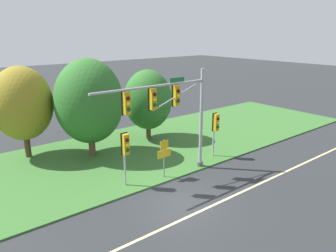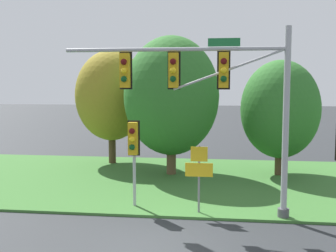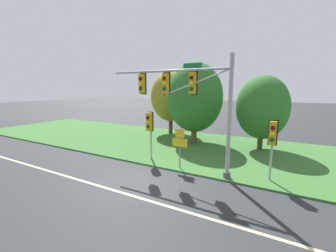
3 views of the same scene
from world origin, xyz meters
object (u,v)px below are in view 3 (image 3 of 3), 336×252
object	(u,v)px
tree_behind_signpost	(262,107)
tree_left_of_mast	(195,97)
route_sign_post	(180,143)
tree_nearest_road	(171,97)
traffic_signal_mast	(187,95)
pedestrian_signal_near_kerb	(150,125)
pedestrian_signal_further_along	(272,137)

from	to	relation	value
tree_behind_signpost	tree_left_of_mast	bearing A→B (deg)	-174.64
tree_left_of_mast	tree_behind_signpost	xyz separation A→B (m)	(5.50, 0.52, -0.68)
route_sign_post	tree_nearest_road	distance (m)	10.84
tree_nearest_road	tree_left_of_mast	world-z (taller)	tree_left_of_mast
traffic_signal_mast	route_sign_post	xyz separation A→B (m)	(-0.49, 0.15, -2.90)
pedestrian_signal_near_kerb	tree_left_of_mast	size ratio (longest dim) A/B	0.46
traffic_signal_mast	tree_nearest_road	bearing A→B (deg)	123.69
pedestrian_signal_further_along	tree_behind_signpost	distance (m)	6.66
pedestrian_signal_near_kerb	tree_behind_signpost	distance (m)	9.05
traffic_signal_mast	tree_left_of_mast	distance (m)	6.93
tree_nearest_road	route_sign_post	bearing A→B (deg)	-58.06
pedestrian_signal_near_kerb	traffic_signal_mast	bearing A→B (deg)	-10.67
tree_left_of_mast	pedestrian_signal_further_along	bearing A→B (deg)	-40.92
traffic_signal_mast	pedestrian_signal_further_along	bearing A→B (deg)	7.61
tree_left_of_mast	traffic_signal_mast	bearing A→B (deg)	-70.94
pedestrian_signal_further_along	route_sign_post	bearing A→B (deg)	-174.78
route_sign_post	tree_behind_signpost	distance (m)	8.05
pedestrian_signal_near_kerb	route_sign_post	distance (m)	2.67
tree_nearest_road	tree_left_of_mast	bearing A→B (deg)	-34.06
pedestrian_signal_further_along	tree_nearest_road	distance (m)	13.73
pedestrian_signal_further_along	pedestrian_signal_near_kerb	bearing A→B (deg)	-179.63
pedestrian_signal_near_kerb	tree_nearest_road	bearing A→B (deg)	109.88
traffic_signal_mast	route_sign_post	distance (m)	2.95
pedestrian_signal_near_kerb	route_sign_post	size ratio (longest dim) A/B	1.33
pedestrian_signal_further_along	route_sign_post	world-z (taller)	pedestrian_signal_further_along
pedestrian_signal_near_kerb	pedestrian_signal_further_along	bearing A→B (deg)	0.37
pedestrian_signal_further_along	tree_nearest_road	xyz separation A→B (m)	(-10.66, 8.51, 1.58)
pedestrian_signal_further_along	tree_left_of_mast	world-z (taller)	tree_left_of_mast
route_sign_post	tree_left_of_mast	xyz separation A→B (m)	(-1.77, 6.39, 2.46)
pedestrian_signal_near_kerb	tree_left_of_mast	bearing A→B (deg)	83.07
route_sign_post	tree_nearest_road	world-z (taller)	tree_nearest_road
route_sign_post	tree_left_of_mast	bearing A→B (deg)	105.51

